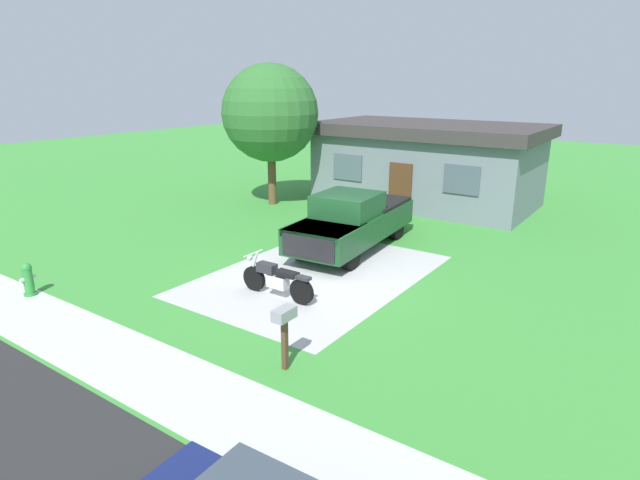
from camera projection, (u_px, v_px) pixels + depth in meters
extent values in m
plane|color=#3B8C37|center=(317.00, 275.00, 14.77)|extent=(80.00, 80.00, 0.00)
cube|color=#B3B3B3|center=(317.00, 275.00, 14.77)|extent=(5.12, 7.34, 0.01)
cube|color=#BCBCB6|center=(138.00, 366.00, 10.06)|extent=(36.00, 1.80, 0.01)
cylinder|color=black|center=(254.00, 278.00, 13.62)|extent=(0.66, 0.12, 0.66)
cylinder|color=black|center=(302.00, 292.00, 12.77)|extent=(0.66, 0.12, 0.66)
cube|color=silver|center=(278.00, 282.00, 13.15)|extent=(0.56, 0.26, 0.32)
cube|color=#28282D|center=(267.00, 268.00, 13.26)|extent=(0.52, 0.26, 0.24)
cube|color=black|center=(287.00, 274.00, 12.91)|extent=(0.60, 0.28, 0.12)
cube|color=#28282D|center=(301.00, 277.00, 12.66)|extent=(0.48, 0.20, 0.08)
cylinder|color=silver|center=(254.00, 265.00, 13.51)|extent=(0.33, 0.06, 0.77)
cylinder|color=silver|center=(253.00, 253.00, 13.41)|extent=(0.04, 0.70, 0.04)
sphere|color=silver|center=(250.00, 258.00, 13.52)|extent=(0.16, 0.16, 0.16)
cylinder|color=black|center=(350.00, 255.00, 15.12)|extent=(0.37, 0.86, 0.84)
cylinder|color=black|center=(302.00, 247.00, 15.90)|extent=(0.37, 0.86, 0.84)
cylinder|color=black|center=(396.00, 227.00, 18.01)|extent=(0.37, 0.86, 0.84)
cylinder|color=black|center=(353.00, 221.00, 18.79)|extent=(0.37, 0.86, 0.84)
cube|color=#194723|center=(353.00, 225.00, 16.88)|extent=(2.47, 5.75, 0.80)
cube|color=#194723|center=(325.00, 229.00, 15.26)|extent=(2.06, 2.06, 0.20)
cube|color=#194723|center=(348.00, 205.00, 16.33)|extent=(1.96, 2.05, 0.70)
cube|color=#3F4C56|center=(335.00, 213.00, 15.70)|extent=(1.71, 0.31, 0.60)
cube|color=black|center=(373.00, 207.00, 18.09)|extent=(2.10, 2.55, 0.50)
cube|color=black|center=(308.00, 248.00, 14.58)|extent=(1.70, 0.25, 0.64)
cylinder|color=#2D8C38|center=(29.00, 282.00, 13.30)|extent=(0.24, 0.24, 0.70)
sphere|color=#2D8C38|center=(26.00, 268.00, 13.19)|extent=(0.26, 0.26, 0.26)
cylinder|color=silver|center=(34.00, 277.00, 13.38)|extent=(0.10, 0.12, 0.10)
cylinder|color=silver|center=(22.00, 280.00, 13.17)|extent=(0.10, 0.12, 0.10)
cylinder|color=#2D8C38|center=(31.00, 294.00, 13.40)|extent=(0.32, 0.32, 0.06)
cube|color=#4C3823|center=(285.00, 343.00, 9.83)|extent=(0.10, 0.10, 1.10)
cube|color=gray|center=(284.00, 314.00, 9.65)|extent=(0.26, 0.48, 0.22)
cylinder|color=brown|center=(272.00, 176.00, 22.84)|extent=(0.36, 0.36, 2.50)
sphere|color=#2E682D|center=(270.00, 113.00, 22.05)|extent=(4.10, 4.10, 4.10)
cube|color=slate|center=(426.00, 169.00, 22.97)|extent=(9.00, 5.00, 3.00)
cube|color=#383333|center=(429.00, 129.00, 22.45)|extent=(9.60, 5.60, 0.50)
cube|color=#4C2D19|center=(400.00, 189.00, 21.12)|extent=(1.00, 0.08, 2.10)
cube|color=#4C5966|center=(348.00, 167.00, 22.31)|extent=(1.40, 0.06, 1.10)
cube|color=#4C5966|center=(462.00, 180.00, 19.55)|extent=(1.40, 0.06, 1.10)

